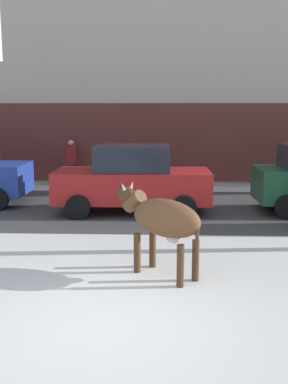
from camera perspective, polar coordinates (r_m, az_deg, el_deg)
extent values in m
plane|color=silver|center=(6.50, -5.41, -15.65)|extent=(120.00, 120.00, 0.00)
cube|color=#423F3F|center=(13.38, -1.34, -2.00)|extent=(60.00, 5.60, 0.01)
cube|color=#BCB29E|center=(20.33, -0.14, 20.60)|extent=(44.00, 6.00, 13.00)
cube|color=#5B2823|center=(16.99, -0.55, 6.05)|extent=(43.12, 0.10, 2.80)
ellipsoid|color=brown|center=(7.83, 2.69, -3.19)|extent=(1.44, 1.39, 0.64)
cylinder|color=#472D19|center=(8.19, -0.84, -7.42)|extent=(0.12, 0.12, 0.70)
cylinder|color=#472D19|center=(8.46, 1.05, -6.85)|extent=(0.12, 0.12, 0.70)
cylinder|color=#472D19|center=(7.57, 4.45, -8.98)|extent=(0.12, 0.12, 0.70)
cylinder|color=#472D19|center=(7.85, 6.31, -8.28)|extent=(0.12, 0.12, 0.70)
cylinder|color=brown|center=(8.29, -1.16, -1.14)|extent=(0.53, 0.51, 0.44)
ellipsoid|color=#472D19|center=(8.43, -2.21, -0.27)|extent=(0.49, 0.47, 0.28)
cone|color=beige|center=(8.30, -2.58, 0.68)|extent=(0.12, 0.12, 0.15)
cone|color=beige|center=(8.45, -1.49, 0.86)|extent=(0.12, 0.12, 0.15)
cylinder|color=#472D19|center=(7.48, 6.50, -5.88)|extent=(0.06, 0.06, 0.60)
ellipsoid|color=beige|center=(7.79, 3.64, -5.54)|extent=(0.37, 0.37, 0.20)
cylinder|color=black|center=(15.30, -15.43, 0.38)|extent=(0.64, 0.23, 0.64)
cube|color=red|center=(12.79, -1.40, 0.78)|extent=(4.22, 1.81, 0.84)
cube|color=#1E232D|center=(12.68, -1.42, 4.17)|extent=(2.02, 1.57, 0.68)
cylinder|color=black|center=(13.73, 4.49, -0.37)|extent=(0.64, 0.23, 0.64)
cylinder|color=black|center=(12.00, 4.91, -1.91)|extent=(0.64, 0.23, 0.64)
cylinder|color=black|center=(13.86, -6.85, -0.31)|extent=(0.64, 0.23, 0.64)
cylinder|color=black|center=(12.15, -8.05, -1.83)|extent=(0.64, 0.23, 0.64)
cylinder|color=black|center=(14.22, 15.22, -0.33)|extent=(0.64, 0.23, 0.64)
cylinder|color=black|center=(12.61, 17.01, -1.74)|extent=(0.64, 0.23, 0.64)
cylinder|color=#282833|center=(16.74, -8.78, 1.87)|extent=(0.24, 0.24, 0.88)
cube|color=maroon|center=(16.64, -8.85, 4.46)|extent=(0.36, 0.22, 0.64)
sphere|color=tan|center=(16.61, -8.89, 5.93)|extent=(0.20, 0.20, 0.20)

